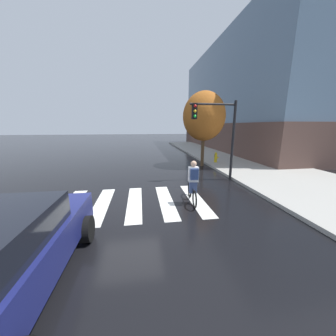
{
  "coord_description": "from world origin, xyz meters",
  "views": [
    {
      "loc": [
        0.5,
        -6.91,
        2.96
      ],
      "look_at": [
        1.82,
        1.89,
        0.91
      ],
      "focal_mm": 19.83,
      "sensor_mm": 36.0,
      "label": 1
    }
  ],
  "objects_px": {
    "traffic_light_near": "(219,127)",
    "fire_hydrant": "(216,157)",
    "cyclist": "(193,183)",
    "street_tree_near": "(204,116)"
  },
  "relations": [
    {
      "from": "cyclist",
      "to": "traffic_light_near",
      "type": "distance_m",
      "value": 4.03
    },
    {
      "from": "cyclist",
      "to": "fire_hydrant",
      "type": "height_order",
      "value": "cyclist"
    },
    {
      "from": "traffic_light_near",
      "to": "street_tree_near",
      "type": "xyz_separation_m",
      "value": [
        0.49,
        3.81,
        0.72
      ]
    },
    {
      "from": "traffic_light_near",
      "to": "street_tree_near",
      "type": "bearing_deg",
      "value": 82.6
    },
    {
      "from": "fire_hydrant",
      "to": "cyclist",
      "type": "bearing_deg",
      "value": -118.79
    },
    {
      "from": "cyclist",
      "to": "fire_hydrant",
      "type": "relative_size",
      "value": 2.19
    },
    {
      "from": "traffic_light_near",
      "to": "fire_hydrant",
      "type": "xyz_separation_m",
      "value": [
        1.75,
        4.27,
        -2.33
      ]
    },
    {
      "from": "cyclist",
      "to": "traffic_light_near",
      "type": "relative_size",
      "value": 0.41
    },
    {
      "from": "street_tree_near",
      "to": "fire_hydrant",
      "type": "bearing_deg",
      "value": 19.89
    },
    {
      "from": "traffic_light_near",
      "to": "fire_hydrant",
      "type": "distance_m",
      "value": 5.17
    }
  ]
}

